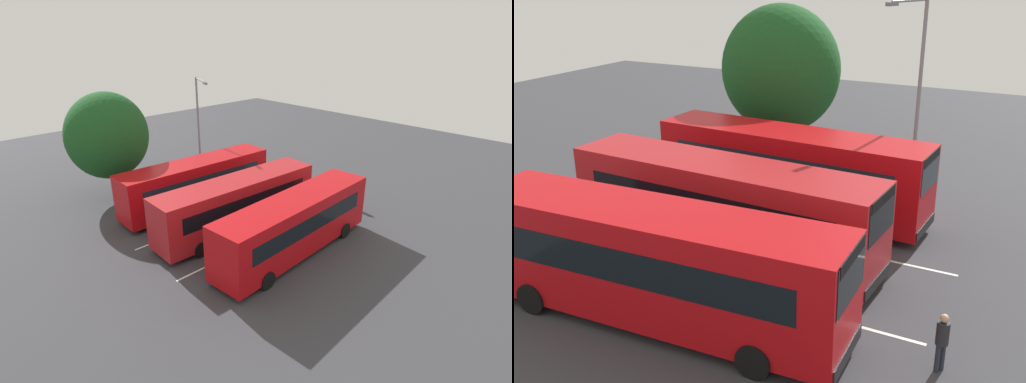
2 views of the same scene
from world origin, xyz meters
The scene contains 9 objects.
ground_plane centered at (0.00, 0.00, 0.00)m, with size 66.43×66.43×0.00m, color #38383D.
bus_far_left centered at (-0.28, -4.37, 1.82)m, with size 11.07×2.92×3.33m.
bus_center_left centered at (-0.73, -0.13, 1.82)m, with size 11.05×2.84×3.33m.
bus_center_right centered at (-0.42, 4.43, 1.82)m, with size 11.05×2.85×3.33m.
pedestrian centered at (7.14, -3.01, 0.93)m, with size 0.44×0.44×1.59m.
street_lamp centered at (3.16, 8.73, 4.69)m, with size 1.05×2.52×8.15m.
depot_tree centered at (-3.76, 10.20, 4.62)m, with size 5.83×5.25×7.68m.
lane_stripe_outer_left centered at (0.00, -2.10, 0.00)m, with size 13.26×0.12×0.01m, color silver.
lane_stripe_inner_left centered at (0.00, 2.10, 0.00)m, with size 13.26×0.12×0.01m, color silver.
Camera 2 is at (9.06, -15.74, 9.34)m, focal length 42.03 mm.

